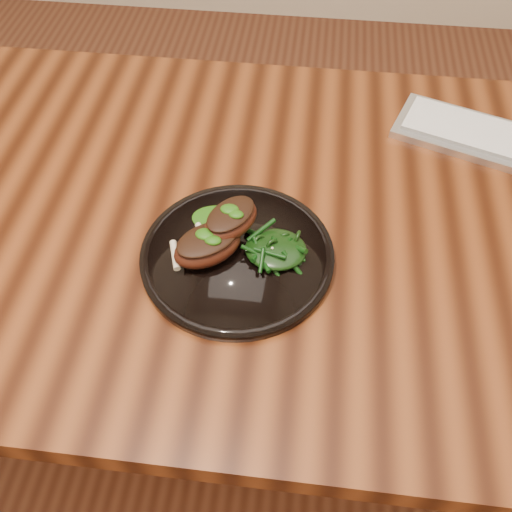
% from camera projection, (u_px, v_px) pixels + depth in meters
% --- Properties ---
extents(desk, '(1.60, 0.80, 0.75)m').
position_uv_depth(desk, '(234.00, 243.00, 0.95)').
color(desk, black).
rests_on(desk, ground).
extents(plate, '(0.28, 0.28, 0.02)m').
position_uv_depth(plate, '(237.00, 255.00, 0.81)').
color(plate, black).
rests_on(plate, desk).
extents(lamb_chop_front, '(0.12, 0.11, 0.04)m').
position_uv_depth(lamb_chop_front, '(207.00, 245.00, 0.79)').
color(lamb_chop_front, '#3F170C').
rests_on(lamb_chop_front, plate).
extents(lamb_chop_back, '(0.10, 0.11, 0.04)m').
position_uv_depth(lamb_chop_back, '(230.00, 219.00, 0.79)').
color(lamb_chop_back, '#3F170C').
rests_on(lamb_chop_back, plate).
extents(herb_smear, '(0.08, 0.05, 0.01)m').
position_uv_depth(herb_smear, '(220.00, 219.00, 0.84)').
color(herb_smear, '#124207').
rests_on(herb_smear, plate).
extents(greens_heap, '(0.09, 0.08, 0.03)m').
position_uv_depth(greens_heap, '(276.00, 247.00, 0.79)').
color(greens_heap, black).
rests_on(greens_heap, plate).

